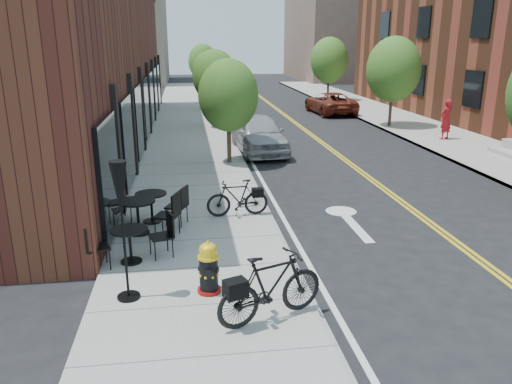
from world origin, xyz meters
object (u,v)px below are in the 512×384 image
bistro_set_b (138,212)px  parked_car_c (226,94)px  bicycle_right (271,287)px  pedestrian (446,119)px  fire_hydrant (209,268)px  parked_car_far (330,103)px  parked_car_a (259,134)px  patio_umbrella (121,202)px  bistro_set_c (151,203)px  bicycle_left (237,198)px  parked_car_b (232,101)px  bistro_set_a (130,241)px

bistro_set_b → parked_car_c: (4.18, 25.80, 0.03)m
bicycle_right → pedestrian: pedestrian is taller
fire_hydrant → parked_car_far: 24.41m
parked_car_a → parked_car_far: (6.14, 10.64, -0.11)m
bicycle_right → bistro_set_b: 4.87m
patio_umbrella → parked_car_a: size_ratio=0.54×
parked_car_a → parked_car_c: size_ratio=0.98×
bicycle_right → bistro_set_c: bicycle_right is taller
pedestrian → fire_hydrant: bearing=24.2°
pedestrian → bistro_set_b: bearing=13.0°
patio_umbrella → parked_car_far: size_ratio=0.52×
bicycle_left → parked_car_c: (1.71, 24.88, 0.08)m
parked_car_a → parked_car_far: parked_car_a is taller
parked_car_far → parked_car_c: bearing=-48.8°
parked_car_a → parked_car_c: (-0.02, 16.81, -0.10)m
patio_umbrella → bicycle_right: bearing=-23.6°
fire_hydrant → patio_umbrella: (-1.44, -0.02, 1.34)m
fire_hydrant → parked_car_b: bearing=105.5°
parked_car_far → patio_umbrella: bearing=61.9°
bicycle_right → bistro_set_b: size_ratio=0.97×
bicycle_right → bistro_set_a: size_ratio=1.08×
parked_car_b → parked_car_far: bearing=-18.4°
fire_hydrant → parked_car_c: size_ratio=0.21×
parked_car_a → parked_car_b: size_ratio=1.01×
bicycle_right → parked_car_far: bearing=-39.5°
bicycle_left → pedestrian: 13.99m
bicycle_left → bistro_set_a: bearing=-47.6°
bistro_set_c → parked_car_far: size_ratio=0.38×
patio_umbrella → parked_car_a: 12.87m
parked_car_b → bistro_set_b: bearing=-108.9°
parked_car_c → bicycle_left: bearing=-89.1°
bicycle_left → bicycle_right: size_ratio=0.83×
patio_umbrella → parked_car_b: (4.10, 23.96, -1.17)m
parked_car_a → bicycle_left: bearing=-105.8°
fire_hydrant → parked_car_a: 12.41m
bicycle_left → bistro_set_b: size_ratio=0.80×
patio_umbrella → parked_car_c: bearing=81.9°
parked_car_far → pedestrian: size_ratio=2.65×
bicycle_right → parked_car_a: size_ratio=0.42×
parked_car_b → pedestrian: bearing=-58.1°
parked_car_c → pedestrian: (8.87, -15.74, 0.35)m
bicycle_left → bistro_set_c: size_ratio=0.87×
bicycle_left → bistro_set_a: 3.55m
bicycle_left → bistro_set_c: bearing=-88.9°
bistro_set_c → parked_car_c: parked_car_c is taller
bistro_set_b → patio_umbrella: size_ratio=0.80×
patio_umbrella → parked_car_a: bearing=71.2°
bistro_set_c → bicycle_right: bearing=-43.0°
bicycle_left → fire_hydrant: bearing=-16.3°
bistro_set_a → parked_car_a: parked_car_a is taller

